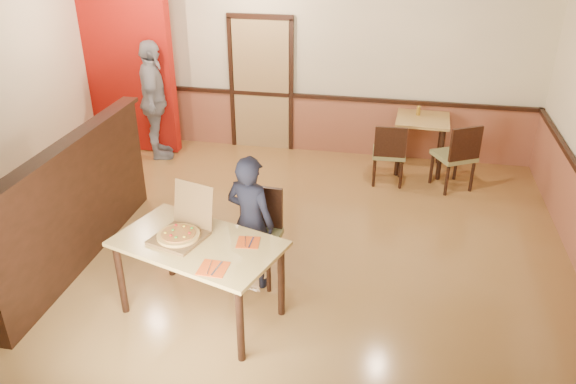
% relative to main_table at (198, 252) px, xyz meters
% --- Properties ---
extents(floor, '(7.00, 7.00, 0.00)m').
position_rel_main_table_xyz_m(floor, '(0.38, 0.85, -0.72)').
color(floor, '#A4773F').
rests_on(floor, ground).
extents(ceiling, '(7.00, 7.00, 0.00)m').
position_rel_main_table_xyz_m(ceiling, '(0.38, 0.85, 2.08)').
color(ceiling, black).
rests_on(ceiling, wall_back).
extents(wall_back, '(7.00, 0.00, 7.00)m').
position_rel_main_table_xyz_m(wall_back, '(0.38, 4.35, 0.68)').
color(wall_back, beige).
rests_on(wall_back, floor).
extents(wainscot_back, '(7.00, 0.04, 0.90)m').
position_rel_main_table_xyz_m(wainscot_back, '(0.38, 4.32, -0.27)').
color(wainscot_back, '#9C583E').
rests_on(wainscot_back, floor).
extents(chair_rail_back, '(7.00, 0.06, 0.06)m').
position_rel_main_table_xyz_m(chair_rail_back, '(0.38, 4.30, 0.20)').
color(chair_rail_back, black).
rests_on(chair_rail_back, wall_back).
extents(back_door, '(0.90, 0.06, 2.10)m').
position_rel_main_table_xyz_m(back_door, '(-0.42, 4.31, 0.33)').
color(back_door, tan).
rests_on(back_door, wall_back).
extents(booth_partition, '(0.20, 3.10, 1.44)m').
position_rel_main_table_xyz_m(booth_partition, '(-1.62, 0.65, 0.02)').
color(booth_partition, black).
rests_on(booth_partition, floor).
extents(red_accent_panel, '(1.60, 0.20, 2.78)m').
position_rel_main_table_xyz_m(red_accent_panel, '(-2.52, 3.85, 0.68)').
color(red_accent_panel, '#A1130B').
rests_on(red_accent_panel, floor).
extents(main_table, '(1.74, 1.31, 0.83)m').
position_rel_main_table_xyz_m(main_table, '(0.00, 0.00, 0.00)').
color(main_table, tan).
rests_on(main_table, floor).
extents(diner_chair, '(0.52, 0.52, 1.00)m').
position_rel_main_table_xyz_m(diner_chair, '(0.38, 0.76, -0.17)').
color(diner_chair, olive).
rests_on(diner_chair, floor).
extents(side_chair_left, '(0.47, 0.47, 0.92)m').
position_rel_main_table_xyz_m(side_chair_left, '(1.68, 3.28, -0.21)').
color(side_chair_left, olive).
rests_on(side_chair_left, floor).
extents(side_chair_right, '(0.66, 0.66, 0.99)m').
position_rel_main_table_xyz_m(side_chair_right, '(2.61, 3.28, -0.18)').
color(side_chair_right, olive).
rests_on(side_chair_right, floor).
extents(side_table, '(0.80, 0.80, 0.82)m').
position_rel_main_table_xyz_m(side_table, '(2.13, 3.90, -0.08)').
color(side_table, tan).
rests_on(side_table, floor).
extents(diner, '(0.62, 0.50, 1.47)m').
position_rel_main_table_xyz_m(diner, '(0.35, 0.61, 0.02)').
color(diner, black).
rests_on(diner, floor).
extents(passerby, '(0.82, 1.18, 1.86)m').
position_rel_main_table_xyz_m(passerby, '(-1.95, 3.58, 0.21)').
color(passerby, gray).
rests_on(passerby, floor).
extents(pizza_box, '(0.57, 0.63, 0.47)m').
position_rel_main_table_xyz_m(pizza_box, '(-0.17, 0.05, 0.17)').
color(pizza_box, brown).
rests_on(pizza_box, main_table).
extents(pizza, '(0.52, 0.52, 0.03)m').
position_rel_main_table_xyz_m(pizza, '(-0.19, 0.01, 0.16)').
color(pizza, '#E4AF52').
rests_on(pizza, pizza_box).
extents(napkin_near, '(0.25, 0.25, 0.01)m').
position_rel_main_table_xyz_m(napkin_near, '(0.28, -0.38, 0.11)').
color(napkin_near, '#DF460F').
rests_on(napkin_near, main_table).
extents(napkin_far, '(0.23, 0.23, 0.01)m').
position_rel_main_table_xyz_m(napkin_far, '(0.47, 0.08, 0.11)').
color(napkin_far, '#DF460F').
rests_on(napkin_far, main_table).
extents(condiment, '(0.06, 0.06, 0.14)m').
position_rel_main_table_xyz_m(condiment, '(2.05, 4.02, 0.17)').
color(condiment, olive).
rests_on(condiment, side_table).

